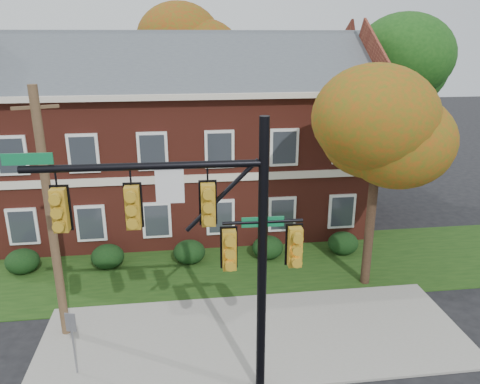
{
  "coord_description": "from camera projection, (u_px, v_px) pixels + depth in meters",
  "views": [
    {
      "loc": [
        -2.19,
        -12.04,
        9.56
      ],
      "look_at": [
        -0.24,
        3.0,
        4.46
      ],
      "focal_mm": 35.0,
      "sensor_mm": 36.0,
      "label": 1
    }
  ],
  "objects": [
    {
      "name": "ground",
      "position": [
        260.0,
        357.0,
        14.63
      ],
      "size": [
        120.0,
        120.0,
        0.0
      ],
      "primitive_type": "plane",
      "color": "black",
      "rests_on": "ground"
    },
    {
      "name": "sidewalk",
      "position": [
        255.0,
        336.0,
        15.56
      ],
      "size": [
        14.0,
        5.0,
        0.08
      ],
      "primitive_type": "cube",
      "color": "gray",
      "rests_on": "ground"
    },
    {
      "name": "grass_strip",
      "position": [
        236.0,
        267.0,
        20.26
      ],
      "size": [
        30.0,
        6.0,
        0.04
      ],
      "primitive_type": "cube",
      "color": "#193811",
      "rests_on": "ground"
    },
    {
      "name": "apartment_building",
      "position": [
        184.0,
        129.0,
        24.03
      ],
      "size": [
        18.8,
        8.8,
        9.74
      ],
      "color": "maroon",
      "rests_on": "ground"
    },
    {
      "name": "hedge_far_left",
      "position": [
        22.0,
        261.0,
        19.66
      ],
      "size": [
        1.4,
        1.26,
        1.05
      ],
      "primitive_type": "ellipsoid",
      "color": "black",
      "rests_on": "ground"
    },
    {
      "name": "hedge_left",
      "position": [
        108.0,
        256.0,
        20.09
      ],
      "size": [
        1.4,
        1.26,
        1.05
      ],
      "primitive_type": "ellipsoid",
      "color": "black",
      "rests_on": "ground"
    },
    {
      "name": "hedge_center",
      "position": [
        189.0,
        252.0,
        20.52
      ],
      "size": [
        1.4,
        1.26,
        1.05
      ],
      "primitive_type": "ellipsoid",
      "color": "black",
      "rests_on": "ground"
    },
    {
      "name": "hedge_right",
      "position": [
        268.0,
        247.0,
        20.94
      ],
      "size": [
        1.4,
        1.26,
        1.05
      ],
      "primitive_type": "ellipsoid",
      "color": "black",
      "rests_on": "ground"
    },
    {
      "name": "hedge_far_right",
      "position": [
        343.0,
        243.0,
        21.37
      ],
      "size": [
        1.4,
        1.26,
        1.05
      ],
      "primitive_type": "ellipsoid",
      "color": "black",
      "rests_on": "ground"
    },
    {
      "name": "tree_near_right",
      "position": [
        388.0,
        120.0,
        16.77
      ],
      "size": [
        4.5,
        4.25,
        8.58
      ],
      "color": "black",
      "rests_on": "ground"
    },
    {
      "name": "tree_right_rear",
      "position": [
        392.0,
        63.0,
        25.22
      ],
      "size": [
        6.3,
        5.95,
        10.62
      ],
      "color": "black",
      "rests_on": "ground"
    },
    {
      "name": "tree_far_rear",
      "position": [
        200.0,
        47.0,
        30.34
      ],
      "size": [
        6.84,
        6.46,
        11.52
      ],
      "color": "black",
      "rests_on": "ground"
    },
    {
      "name": "traffic_signal",
      "position": [
        206.0,
        237.0,
        11.5
      ],
      "size": [
        6.99,
        0.62,
        7.8
      ],
      "rotation": [
        0.0,
        0.0,
        -0.02
      ],
      "color": "gray",
      "rests_on": "ground"
    },
    {
      "name": "utility_pole",
      "position": [
        51.0,
        219.0,
        14.41
      ],
      "size": [
        1.25,
        0.47,
        8.25
      ],
      "rotation": [
        0.0,
        0.0,
        0.3
      ],
      "color": "#4F3D25",
      "rests_on": "ground"
    },
    {
      "name": "sign_post",
      "position": [
        72.0,
        334.0,
        13.4
      ],
      "size": [
        0.3,
        0.11,
        2.1
      ],
      "rotation": [
        0.0,
        0.0,
        -0.25
      ],
      "color": "slate",
      "rests_on": "ground"
    }
  ]
}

